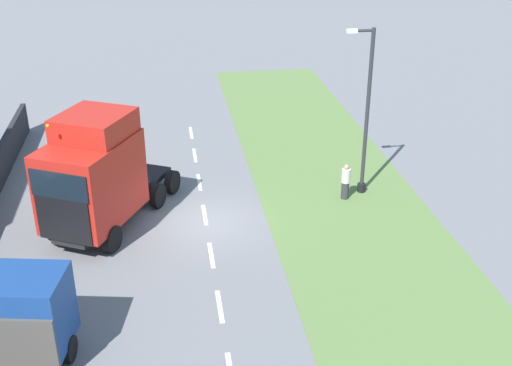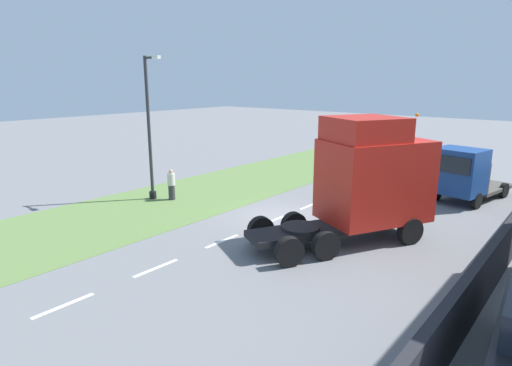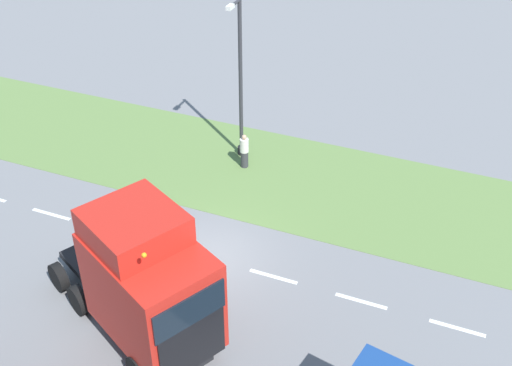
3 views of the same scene
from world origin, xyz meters
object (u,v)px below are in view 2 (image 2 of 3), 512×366
at_px(lorry_cab, 369,179).
at_px(flatbed_truck, 462,174).
at_px(lamp_post, 150,137).
at_px(pedestrian, 171,185).

xyz_separation_m(lorry_cab, flatbed_truck, (1.50, 7.80, -0.93)).
relative_size(lamp_post, pedestrian, 4.48).
relative_size(lorry_cab, pedestrian, 4.48).
bearing_deg(lamp_post, pedestrian, 32.13).
distance_m(lorry_cab, pedestrian, 10.58).
bearing_deg(flatbed_truck, pedestrian, 48.64).
relative_size(flatbed_truck, lamp_post, 0.78).
distance_m(flatbed_truck, lamp_post, 16.07).
bearing_deg(flatbed_truck, lorry_cab, 90.27).
distance_m(flatbed_truck, pedestrian, 14.98).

